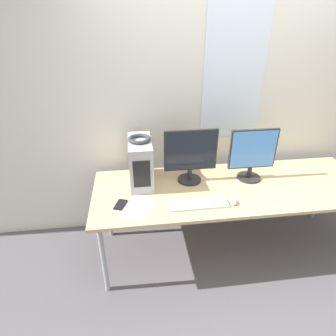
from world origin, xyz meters
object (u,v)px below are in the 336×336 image
object	(u,v)px
headphones	(139,139)
monitor_right_near	(252,153)
keyboard	(199,204)
mouse	(233,201)
monitor_main	(190,154)
cell_phone	(120,205)
pc_tower	(141,162)

from	to	relation	value
headphones	monitor_right_near	world-z (taller)	monitor_right_near
keyboard	mouse	distance (m)	0.28
headphones	monitor_right_near	xyz separation A→B (m)	(0.99, -0.07, -0.16)
monitor_main	cell_phone	xyz separation A→B (m)	(-0.62, -0.30, -0.26)
cell_phone	pc_tower	bearing A→B (deg)	80.49
mouse	cell_phone	bearing A→B (deg)	174.32
monitor_right_near	headphones	bearing A→B (deg)	176.09
monitor_right_near	mouse	xyz separation A→B (m)	(-0.27, -0.36, -0.24)
mouse	keyboard	bearing A→B (deg)	179.10
mouse	monitor_main	bearing A→B (deg)	125.43
monitor_main	cell_phone	size ratio (longest dim) A/B	3.22
mouse	cell_phone	distance (m)	0.90
pc_tower	cell_phone	world-z (taller)	pc_tower
headphones	monitor_right_near	bearing A→B (deg)	-3.91
keyboard	mouse	world-z (taller)	mouse
monitor_main	cell_phone	world-z (taller)	monitor_main
headphones	monitor_right_near	distance (m)	1.00
monitor_main	mouse	world-z (taller)	monitor_main
cell_phone	mouse	bearing A→B (deg)	13.65
headphones	keyboard	distance (m)	0.73
monitor_right_near	cell_phone	bearing A→B (deg)	-167.05
monitor_main	keyboard	world-z (taller)	monitor_main
keyboard	mouse	size ratio (longest dim) A/B	4.60
monitor_main	monitor_right_near	bearing A→B (deg)	-3.38
headphones	cell_phone	xyz separation A→B (m)	(-0.19, -0.34, -0.41)
monitor_main	mouse	size ratio (longest dim) A/B	4.88
pc_tower	headphones	bearing A→B (deg)	90.00
monitor_main	headphones	bearing A→B (deg)	175.43
pc_tower	monitor_right_near	size ratio (longest dim) A/B	0.90
keyboard	monitor_right_near	bearing A→B (deg)	32.65
headphones	keyboard	xyz separation A→B (m)	(0.43, -0.42, -0.41)
monitor_main	keyboard	bearing A→B (deg)	-90.14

